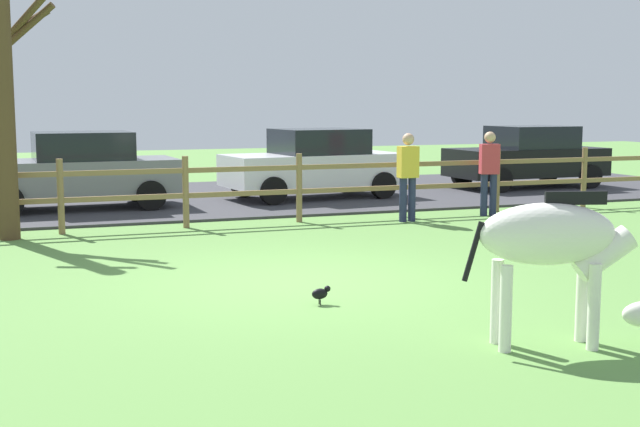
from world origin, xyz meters
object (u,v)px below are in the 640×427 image
zebra (556,246)px  parked_car_white (314,163)px  parked_car_grey (78,170)px  bare_tree (5,103)px  crow_on_grass (321,293)px  parked_car_black (528,156)px  visitor_left_of_tree (489,169)px  visitor_right_of_tree (408,173)px

zebra → parked_car_white: (1.93, 11.71, -0.08)m
parked_car_white → parked_car_grey: 5.19m
bare_tree → crow_on_grass: 7.08m
crow_on_grass → parked_car_grey: parked_car_grey is taller
zebra → parked_car_black: bearing=57.0°
parked_car_white → parked_car_grey: size_ratio=1.03×
crow_on_grass → visitor_left_of_tree: size_ratio=0.13×
parked_car_white → visitor_right_of_tree: 3.95m
parked_car_grey → parked_car_black: same height
parked_car_white → crow_on_grass: bearing=-109.4°
zebra → parked_car_black: 14.41m
crow_on_grass → visitor_left_of_tree: (5.62, 5.76, 0.78)m
parked_car_black → parked_car_grey: bearing=-177.0°
crow_on_grass → visitor_left_of_tree: bearing=45.7°
visitor_left_of_tree → parked_car_grey: bearing=154.6°
visitor_left_of_tree → parked_car_black: bearing=48.4°
parked_car_white → parked_car_grey: (-5.19, -0.20, 0.00)m
parked_car_grey → visitor_left_of_tree: size_ratio=2.47×
visitor_left_of_tree → zebra: bearing=-117.7°
bare_tree → visitor_left_of_tree: bearing=-1.6°
crow_on_grass → visitor_right_of_tree: bearing=55.9°
bare_tree → parked_car_black: (12.42, 3.87, -1.35)m
bare_tree → visitor_left_of_tree: size_ratio=2.60×
bare_tree → visitor_right_of_tree: bare_tree is taller
zebra → visitor_right_of_tree: bearing=73.2°
crow_on_grass → visitor_left_of_tree: visitor_left_of_tree is taller
bare_tree → visitor_right_of_tree: bearing=-3.6°
bare_tree → zebra: (4.58, -8.22, -1.26)m
parked_car_white → visitor_right_of_tree: visitor_right_of_tree is taller
crow_on_grass → visitor_right_of_tree: (3.77, 5.56, 0.78)m
bare_tree → parked_car_white: 7.50m
parked_car_grey → parked_car_black: bearing=3.0°
crow_on_grass → parked_car_white: 10.09m
zebra → bare_tree: bearing=119.1°
zebra → parked_car_white: parked_car_white is taller
zebra → parked_car_black: (7.84, 12.09, -0.08)m
parked_car_white → visitor_left_of_tree: bearing=-58.7°
zebra → crow_on_grass: size_ratio=8.80×
visitor_left_of_tree → visitor_right_of_tree: size_ratio=1.00×
bare_tree → crow_on_grass: size_ratio=19.85×
crow_on_grass → parked_car_black: 13.55m
crow_on_grass → visitor_right_of_tree: 6.76m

